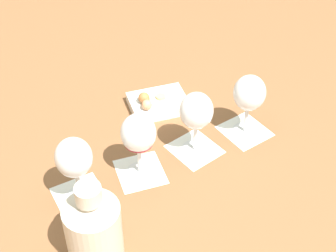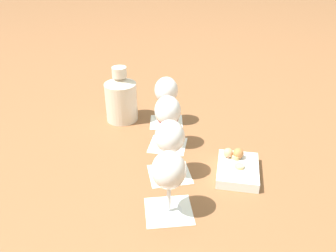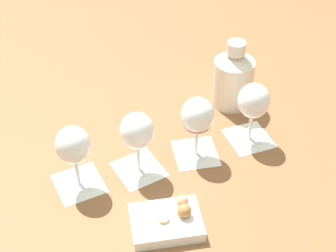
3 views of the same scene
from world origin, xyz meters
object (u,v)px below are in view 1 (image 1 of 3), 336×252
wine_glass_0 (74,160)px  wine_glass_3 (249,96)px  ceramic_vase (93,227)px  wine_glass_1 (138,136)px  wine_glass_2 (196,113)px  snack_dish (157,103)px

wine_glass_0 → wine_glass_3: bearing=-27.7°
wine_glass_0 → ceramic_vase: size_ratio=0.85×
wine_glass_0 → wine_glass_1: (0.13, -0.07, 0.00)m
wine_glass_3 → ceramic_vase: (-0.48, 0.08, -0.03)m
wine_glass_1 → wine_glass_3: bearing=-28.2°
wine_glass_2 → ceramic_vase: (-0.35, 0.01, -0.03)m
ceramic_vase → snack_dish: size_ratio=1.04×
wine_glass_3 → snack_dish: bearing=100.0°
wine_glass_0 → snack_dish: wine_glass_0 is taller
wine_glass_1 → ceramic_vase: ceramic_vase is taller
wine_glass_2 → snack_dish: size_ratio=0.89×
wine_glass_3 → wine_glass_1: bearing=151.8°
wine_glass_2 → ceramic_vase: size_ratio=0.85×
ceramic_vase → snack_dish: 0.47m
wine_glass_2 → wine_glass_3: 0.14m
wine_glass_2 → ceramic_vase: bearing=178.4°
wine_glass_2 → snack_dish: wine_glass_2 is taller
wine_glass_0 → wine_glass_1: same height
snack_dish → wine_glass_2: bearing=-116.9°
wine_glass_0 → ceramic_vase: ceramic_vase is taller
wine_glass_1 → snack_dish: bearing=24.3°
wine_glass_3 → ceramic_vase: size_ratio=0.85×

